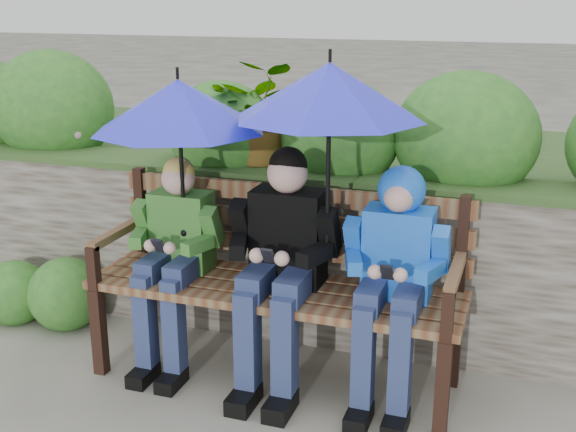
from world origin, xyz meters
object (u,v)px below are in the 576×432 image
(boy_middle, at_px, (282,257))
(umbrella_left, at_px, (179,106))
(umbrella_right, at_px, (329,91))
(park_bench, at_px, (279,271))
(boy_left, at_px, (174,251))
(boy_right, at_px, (394,266))

(boy_middle, height_order, umbrella_left, umbrella_left)
(boy_middle, bearing_deg, umbrella_right, 2.85)
(park_bench, distance_m, boy_middle, 0.17)
(boy_left, xyz_separation_m, boy_middle, (0.63, -0.01, 0.04))
(boy_right, distance_m, umbrella_right, 0.91)
(park_bench, relative_size, boy_right, 1.63)
(boy_right, relative_size, umbrella_right, 1.23)
(boy_left, height_order, umbrella_left, umbrella_left)
(park_bench, xyz_separation_m, boy_middle, (0.05, -0.11, 0.12))
(park_bench, bearing_deg, umbrella_left, -171.57)
(boy_middle, xyz_separation_m, boy_right, (0.58, 0.02, 0.02))
(umbrella_left, bearing_deg, boy_left, -161.56)
(boy_left, bearing_deg, boy_middle, -0.93)
(boy_left, bearing_deg, umbrella_right, 0.11)
(boy_right, relative_size, umbrella_left, 1.32)
(boy_left, height_order, boy_right, boy_right)
(umbrella_left, relative_size, umbrella_right, 0.93)
(boy_right, height_order, umbrella_right, umbrella_right)
(park_bench, distance_m, boy_left, 0.59)
(park_bench, bearing_deg, umbrella_right, -18.09)
(boy_left, height_order, boy_middle, boy_middle)
(park_bench, xyz_separation_m, boy_left, (-0.58, -0.10, 0.08))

